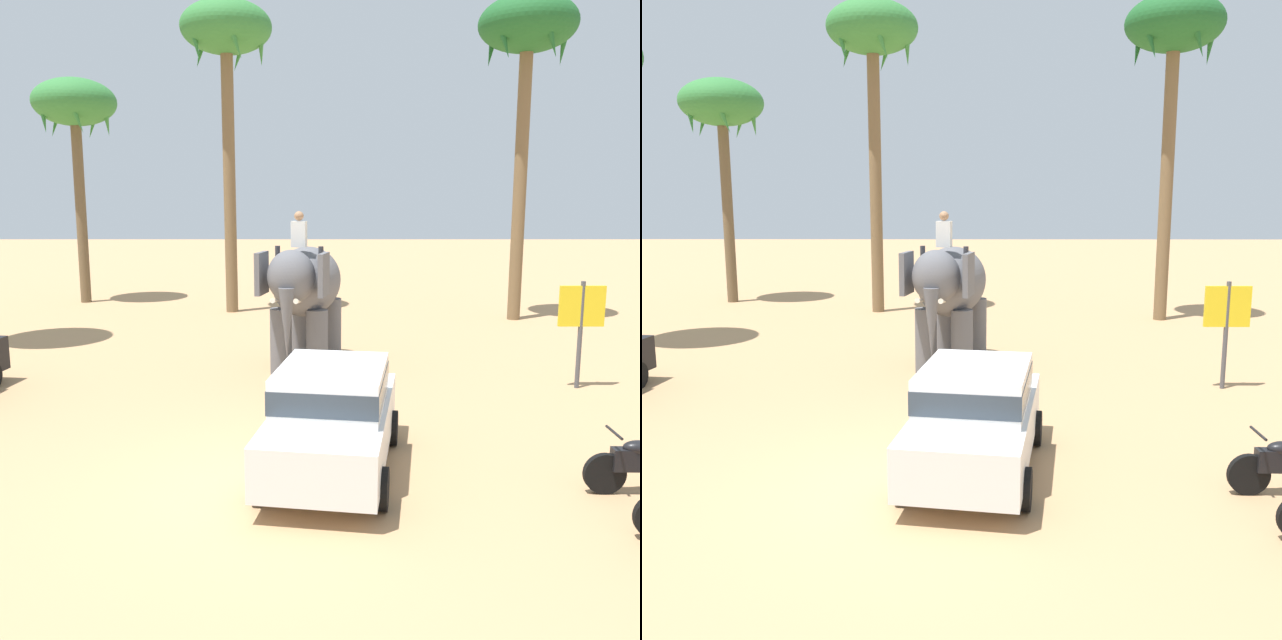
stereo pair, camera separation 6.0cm
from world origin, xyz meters
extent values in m
plane|color=tan|center=(0.00, 0.00, 0.00)|extent=(120.00, 120.00, 0.00)
cube|color=white|center=(0.90, 0.67, 0.68)|extent=(2.33, 4.32, 0.76)
cube|color=white|center=(0.89, 0.57, 1.38)|extent=(1.87, 2.32, 0.64)
cube|color=#2D3842|center=(0.89, 0.57, 1.38)|extent=(1.90, 2.34, 0.35)
cylinder|color=black|center=(0.26, 2.06, 0.30)|extent=(0.27, 0.62, 0.60)
cylinder|color=black|center=(1.94, 1.79, 0.30)|extent=(0.27, 0.62, 0.60)
cylinder|color=black|center=(-0.14, -0.45, 0.30)|extent=(0.27, 0.62, 0.60)
cylinder|color=black|center=(1.54, -0.72, 0.30)|extent=(0.27, 0.62, 0.60)
ellipsoid|color=slate|center=(0.38, 7.40, 2.15)|extent=(2.18, 3.36, 1.70)
cylinder|color=slate|center=(0.63, 6.40, 0.80)|extent=(0.52, 0.52, 1.60)
cylinder|color=slate|center=(-0.23, 6.58, 0.80)|extent=(0.52, 0.52, 1.60)
cylinder|color=slate|center=(1.00, 8.23, 0.80)|extent=(0.52, 0.52, 1.60)
cylinder|color=slate|center=(0.14, 8.40, 0.80)|extent=(0.52, 0.52, 1.60)
ellipsoid|color=slate|center=(0.06, 5.81, 2.45)|extent=(1.28, 1.20, 1.20)
cube|color=slate|center=(0.79, 5.76, 2.50)|extent=(0.28, 0.81, 0.96)
cube|color=slate|center=(-0.63, 6.05, 2.50)|extent=(0.28, 0.81, 0.96)
cone|color=slate|center=(-0.03, 5.37, 1.45)|extent=(0.42, 0.42, 1.60)
cone|color=beige|center=(0.23, 5.36, 1.95)|extent=(0.23, 0.58, 0.21)
cone|color=beige|center=(-0.27, 5.47, 1.95)|extent=(0.23, 0.58, 0.21)
cube|color=white|center=(0.21, 6.57, 3.35)|extent=(0.38, 0.30, 0.60)
sphere|color=#A87A56|center=(0.21, 6.57, 3.77)|extent=(0.22, 0.22, 0.22)
cylinder|color=#333338|center=(0.72, 6.46, 2.80)|extent=(0.12, 0.12, 0.55)
cylinder|color=#333338|center=(-0.30, 6.67, 2.80)|extent=(0.12, 0.12, 0.55)
cylinder|color=black|center=(4.78, -0.20, 0.30)|extent=(0.60, 0.11, 0.60)
cylinder|color=black|center=(4.87, -0.20, 0.92)|extent=(0.05, 0.55, 0.04)
cylinder|color=brown|center=(-2.56, 15.76, 4.91)|extent=(0.44, 0.44, 9.82)
ellipsoid|color=#337A38|center=(-2.56, 15.76, 10.02)|extent=(3.20, 3.20, 1.80)
cone|color=#337A38|center=(-1.36, 15.76, 9.52)|extent=(0.40, 0.92, 1.64)
cone|color=#337A38|center=(-2.19, 16.90, 9.52)|extent=(0.91, 0.57, 1.67)
cone|color=#337A38|center=(-3.53, 16.46, 9.52)|extent=(0.73, 0.83, 1.69)
cone|color=#337A38|center=(-3.53, 15.05, 9.52)|extent=(0.73, 0.83, 1.69)
cone|color=#337A38|center=(-2.19, 14.61, 9.52)|extent=(0.91, 0.57, 1.67)
cylinder|color=brown|center=(7.45, 14.14, 4.77)|extent=(0.43, 0.43, 9.55)
ellipsoid|color=#1E5B28|center=(7.45, 14.14, 9.75)|extent=(3.20, 3.20, 1.80)
cone|color=#1E5B28|center=(8.65, 14.14, 9.25)|extent=(0.40, 0.92, 1.64)
cone|color=#1E5B28|center=(7.83, 15.28, 9.25)|extent=(0.91, 0.57, 1.67)
cone|color=#1E5B28|center=(6.48, 14.84, 9.25)|extent=(0.73, 0.83, 1.69)
cone|color=#1E5B28|center=(6.48, 13.43, 9.25)|extent=(0.73, 0.83, 1.69)
cone|color=#1E5B28|center=(7.83, 12.99, 9.25)|extent=(0.91, 0.57, 1.67)
cylinder|color=brown|center=(-8.80, 18.11, 3.81)|extent=(0.41, 0.41, 7.62)
ellipsoid|color=#337A38|center=(-8.80, 18.11, 7.82)|extent=(3.20, 3.20, 1.80)
cone|color=#337A38|center=(-7.60, 18.11, 7.32)|extent=(0.40, 0.92, 1.64)
cone|color=#337A38|center=(-8.43, 19.25, 7.32)|extent=(0.91, 0.57, 1.67)
cone|color=#337A38|center=(-9.77, 18.82, 7.32)|extent=(0.73, 0.83, 1.69)
cone|color=#337A38|center=(-9.77, 17.41, 7.32)|extent=(0.73, 0.83, 1.69)
cone|color=#337A38|center=(-8.43, 16.97, 7.32)|extent=(0.91, 0.57, 1.67)
cylinder|color=#4C4C51|center=(6.44, 5.36, 1.20)|extent=(0.10, 0.10, 2.40)
cube|color=yellow|center=(6.44, 5.36, 1.85)|extent=(1.00, 0.08, 0.90)
camera|label=1|loc=(0.70, -9.51, 4.21)|focal=38.63mm
camera|label=2|loc=(0.76, -9.50, 4.21)|focal=38.63mm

